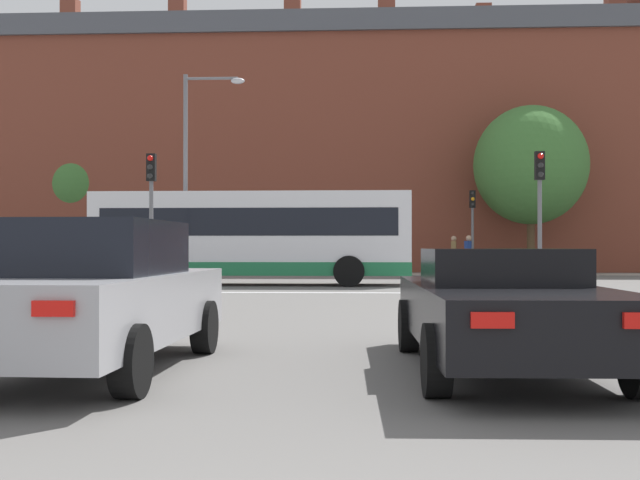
{
  "coord_description": "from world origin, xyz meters",
  "views": [
    {
      "loc": [
        0.6,
        -2.14,
        1.3
      ],
      "look_at": [
        -0.82,
        24.46,
        1.51
      ],
      "focal_mm": 45.0,
      "sensor_mm": 36.0,
      "label": 1
    }
  ],
  "objects_px": {
    "bus_crossing_lead": "(253,236)",
    "traffic_light_near_left": "(151,198)",
    "traffic_light_near_right": "(540,197)",
    "car_saloon_left": "(93,295)",
    "car_roadster_right": "(503,308)",
    "street_lamp_junction": "(196,155)",
    "pedestrian_waiting": "(469,251)",
    "traffic_light_far_right": "(473,218)",
    "pedestrian_walking_west": "(454,251)",
    "pedestrian_walking_east": "(310,254)"
  },
  "relations": [
    {
      "from": "bus_crossing_lead",
      "to": "traffic_light_near_left",
      "type": "xyz_separation_m",
      "value": [
        -2.45,
        -3.8,
        1.04
      ]
    },
    {
      "from": "bus_crossing_lead",
      "to": "traffic_light_near_left",
      "type": "bearing_deg",
      "value": 147.2
    },
    {
      "from": "traffic_light_near_right",
      "to": "car_saloon_left",
      "type": "bearing_deg",
      "value": -118.12
    },
    {
      "from": "car_roadster_right",
      "to": "bus_crossing_lead",
      "type": "xyz_separation_m",
      "value": [
        -5.16,
        18.36,
        1.0
      ]
    },
    {
      "from": "car_roadster_right",
      "to": "street_lamp_junction",
      "type": "distance_m",
      "value": 22.11
    },
    {
      "from": "traffic_light_near_left",
      "to": "pedestrian_waiting",
      "type": "relative_size",
      "value": 2.22
    },
    {
      "from": "traffic_light_far_right",
      "to": "pedestrian_walking_west",
      "type": "height_order",
      "value": "traffic_light_far_right"
    },
    {
      "from": "traffic_light_far_right",
      "to": "traffic_light_near_right",
      "type": "xyz_separation_m",
      "value": [
        -0.07,
        -14.3,
        0.06
      ]
    },
    {
      "from": "traffic_light_far_right",
      "to": "pedestrian_walking_west",
      "type": "distance_m",
      "value": 2.02
    },
    {
      "from": "traffic_light_near_right",
      "to": "street_lamp_junction",
      "type": "height_order",
      "value": "street_lamp_junction"
    },
    {
      "from": "traffic_light_near_left",
      "to": "traffic_light_near_right",
      "type": "relative_size",
      "value": 1.01
    },
    {
      "from": "car_saloon_left",
      "to": "traffic_light_near_right",
      "type": "xyz_separation_m",
      "value": [
        7.75,
        14.51,
        1.88
      ]
    },
    {
      "from": "car_saloon_left",
      "to": "traffic_light_far_right",
      "type": "distance_m",
      "value": 29.91
    },
    {
      "from": "car_roadster_right",
      "to": "pedestrian_walking_west",
      "type": "bearing_deg",
      "value": 83.27
    },
    {
      "from": "car_roadster_right",
      "to": "pedestrian_walking_west",
      "type": "xyz_separation_m",
      "value": [
        2.83,
        29.59,
        0.4
      ]
    },
    {
      "from": "car_roadster_right",
      "to": "traffic_light_near_right",
      "type": "relative_size",
      "value": 1.24
    },
    {
      "from": "car_roadster_right",
      "to": "traffic_light_near_right",
      "type": "xyz_separation_m",
      "value": [
        3.49,
        14.24,
        2.02
      ]
    },
    {
      "from": "bus_crossing_lead",
      "to": "car_saloon_left",
      "type": "bearing_deg",
      "value": -177.23
    },
    {
      "from": "car_saloon_left",
      "to": "traffic_light_near_left",
      "type": "relative_size",
      "value": 1.18
    },
    {
      "from": "traffic_light_far_right",
      "to": "pedestrian_waiting",
      "type": "relative_size",
      "value": 2.14
    },
    {
      "from": "car_roadster_right",
      "to": "bus_crossing_lead",
      "type": "height_order",
      "value": "bus_crossing_lead"
    },
    {
      "from": "pedestrian_walking_west",
      "to": "street_lamp_junction",
      "type": "bearing_deg",
      "value": 142.16
    },
    {
      "from": "pedestrian_walking_east",
      "to": "pedestrian_walking_west",
      "type": "distance_m",
      "value": 6.81
    },
    {
      "from": "car_saloon_left",
      "to": "traffic_light_far_right",
      "type": "xyz_separation_m",
      "value": [
        7.83,
        28.81,
        1.82
      ]
    },
    {
      "from": "car_saloon_left",
      "to": "street_lamp_junction",
      "type": "distance_m",
      "value": 21.28
    },
    {
      "from": "traffic_light_near_right",
      "to": "pedestrian_walking_west",
      "type": "bearing_deg",
      "value": 92.47
    },
    {
      "from": "traffic_light_near_left",
      "to": "pedestrian_walking_west",
      "type": "height_order",
      "value": "traffic_light_near_left"
    },
    {
      "from": "car_saloon_left",
      "to": "pedestrian_waiting",
      "type": "height_order",
      "value": "pedestrian_waiting"
    },
    {
      "from": "traffic_light_near_right",
      "to": "street_lamp_junction",
      "type": "xyz_separation_m",
      "value": [
        -11.03,
        6.17,
        1.93
      ]
    },
    {
      "from": "traffic_light_far_right",
      "to": "pedestrian_walking_west",
      "type": "xyz_separation_m",
      "value": [
        -0.74,
        1.06,
        -1.55
      ]
    },
    {
      "from": "car_roadster_right",
      "to": "pedestrian_walking_east",
      "type": "height_order",
      "value": "pedestrian_walking_east"
    },
    {
      "from": "car_roadster_right",
      "to": "traffic_light_near_left",
      "type": "bearing_deg",
      "value": 116.35
    },
    {
      "from": "traffic_light_far_right",
      "to": "traffic_light_near_right",
      "type": "relative_size",
      "value": 0.98
    },
    {
      "from": "car_saloon_left",
      "to": "pedestrian_walking_west",
      "type": "distance_m",
      "value": 30.69
    },
    {
      "from": "traffic_light_near_right",
      "to": "street_lamp_junction",
      "type": "bearing_deg",
      "value": 150.79
    },
    {
      "from": "car_saloon_left",
      "to": "traffic_light_near_right",
      "type": "bearing_deg",
      "value": 63.03
    },
    {
      "from": "car_saloon_left",
      "to": "pedestrian_walking_west",
      "type": "height_order",
      "value": "pedestrian_walking_west"
    },
    {
      "from": "pedestrian_waiting",
      "to": "car_saloon_left",
      "type": "bearing_deg",
      "value": -148.98
    },
    {
      "from": "bus_crossing_lead",
      "to": "traffic_light_near_right",
      "type": "relative_size",
      "value": 2.66
    },
    {
      "from": "street_lamp_junction",
      "to": "pedestrian_waiting",
      "type": "relative_size",
      "value": 4.2
    },
    {
      "from": "bus_crossing_lead",
      "to": "traffic_light_near_left",
      "type": "relative_size",
      "value": 2.64
    },
    {
      "from": "street_lamp_junction",
      "to": "bus_crossing_lead",
      "type": "bearing_deg",
      "value": -40.71
    },
    {
      "from": "car_roadster_right",
      "to": "traffic_light_far_right",
      "type": "height_order",
      "value": "traffic_light_far_right"
    },
    {
      "from": "traffic_light_near_left",
      "to": "pedestrian_waiting",
      "type": "height_order",
      "value": "traffic_light_near_left"
    },
    {
      "from": "traffic_light_near_left",
      "to": "street_lamp_junction",
      "type": "relative_size",
      "value": 0.53
    },
    {
      "from": "pedestrian_walking_west",
      "to": "traffic_light_near_right",
      "type": "bearing_deg",
      "value": -166.91
    },
    {
      "from": "pedestrian_walking_east",
      "to": "traffic_light_near_left",
      "type": "bearing_deg",
      "value": -7.9
    },
    {
      "from": "car_roadster_right",
      "to": "traffic_light_far_right",
      "type": "distance_m",
      "value": 28.83
    },
    {
      "from": "pedestrian_walking_east",
      "to": "bus_crossing_lead",
      "type": "bearing_deg",
      "value": -0.09
    },
    {
      "from": "bus_crossing_lead",
      "to": "car_roadster_right",
      "type": "bearing_deg",
      "value": -164.29
    }
  ]
}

